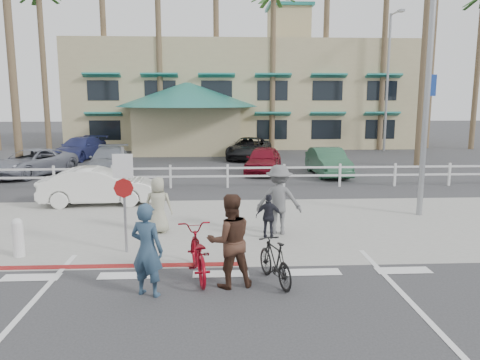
{
  "coord_description": "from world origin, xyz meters",
  "views": [
    {
      "loc": [
        -0.08,
        -8.96,
        3.73
      ],
      "look_at": [
        0.58,
        3.82,
        1.5
      ],
      "focal_mm": 35.0,
      "sensor_mm": 36.0,
      "label": 1
    }
  ],
  "objects": [
    {
      "name": "lot_car_1",
      "position": [
        -5.48,
        14.78,
        0.65
      ],
      "size": [
        2.28,
        4.67,
        1.31
      ],
      "primitive_type": "imported",
      "rotation": [
        0.0,
        0.0,
        0.1
      ],
      "color": "slate",
      "rests_on": "ground"
    },
    {
      "name": "pedestrian_a",
      "position": [
        1.65,
        3.62,
        0.97
      ],
      "size": [
        1.37,
        0.94,
        1.94
      ],
      "primitive_type": "imported",
      "rotation": [
        0.0,
        0.0,
        2.96
      ],
      "color": "slate",
      "rests_on": "ground"
    },
    {
      "name": "sidewalk_plaza",
      "position": [
        0.0,
        4.5,
        0.01
      ],
      "size": [
        22.0,
        7.0,
        0.01
      ],
      "primitive_type": "cube",
      "color": "gray",
      "rests_on": "ground"
    },
    {
      "name": "rail_fence",
      "position": [
        0.5,
        10.5,
        0.5
      ],
      "size": [
        29.4,
        0.16,
        1.0
      ],
      "primitive_type": null,
      "color": "silver",
      "rests_on": "ground"
    },
    {
      "name": "cross_street",
      "position": [
        0.0,
        8.5,
        0.0
      ],
      "size": [
        40.0,
        5.0,
        0.01
      ],
      "primitive_type": "cube",
      "color": "#333335",
      "rests_on": "ground"
    },
    {
      "name": "lot_car_2",
      "position": [
        2.31,
        14.37,
        0.68
      ],
      "size": [
        2.43,
        4.22,
        1.35
      ],
      "primitive_type": "imported",
      "rotation": [
        0.0,
        0.0,
        -0.22
      ],
      "color": "maroon",
      "rests_on": "ground"
    },
    {
      "name": "lot_car_3",
      "position": [
        5.42,
        13.56,
        0.67
      ],
      "size": [
        1.55,
        4.11,
        1.34
      ],
      "primitive_type": "imported",
      "rotation": [
        0.0,
        0.0,
        0.03
      ],
      "color": "#2B583E",
      "rests_on": "ground"
    },
    {
      "name": "palm_6",
      "position": [
        8.0,
        26.0,
        8.5
      ],
      "size": [
        4.0,
        4.0,
        17.0
      ],
      "primitive_type": null,
      "color": "#224B1D",
      "rests_on": "ground"
    },
    {
      "name": "bollard_0",
      "position": [
        -4.8,
        2.0,
        0.47
      ],
      "size": [
        0.26,
        0.26,
        0.95
      ],
      "primitive_type": null,
      "color": "silver",
      "rests_on": "ground"
    },
    {
      "name": "streetlight_0",
      "position": [
        6.5,
        5.5,
        4.5
      ],
      "size": [
        0.6,
        2.0,
        9.0
      ],
      "primitive_type": null,
      "color": "gray",
      "rests_on": "ground"
    },
    {
      "name": "lot_car_0",
      "position": [
        -9.09,
        14.17,
        0.65
      ],
      "size": [
        3.82,
        5.16,
        1.3
      ],
      "primitive_type": "imported",
      "rotation": [
        0.0,
        0.0,
        -0.4
      ],
      "color": "slate",
      "rests_on": "ground"
    },
    {
      "name": "palm_10",
      "position": [
        -10.0,
        15.0,
        6.0
      ],
      "size": [
        4.0,
        4.0,
        12.0
      ],
      "primitive_type": null,
      "color": "#224B1D",
      "rests_on": "ground"
    },
    {
      "name": "palm_4",
      "position": [
        0.0,
        26.0,
        7.5
      ],
      "size": [
        4.0,
        4.0,
        15.0
      ],
      "primitive_type": null,
      "color": "#224B1D",
      "rests_on": "ground"
    },
    {
      "name": "car_white_sedan",
      "position": [
        -4.28,
        7.62,
        0.66
      ],
      "size": [
        4.1,
        1.7,
        1.32
      ],
      "primitive_type": "imported",
      "rotation": [
        0.0,
        0.0,
        1.65
      ],
      "color": "silver",
      "rests_on": "ground"
    },
    {
      "name": "pedestrian_child",
      "position": [
        1.32,
        3.18,
        0.61
      ],
      "size": [
        0.76,
        0.44,
        1.21
      ],
      "primitive_type": "imported",
      "rotation": [
        0.0,
        0.0,
        2.94
      ],
      "color": "black",
      "rests_on": "ground"
    },
    {
      "name": "sign_post",
      "position": [
        -2.3,
        2.2,
        1.45
      ],
      "size": [
        0.5,
        0.1,
        2.9
      ],
      "primitive_type": null,
      "color": "gray",
      "rests_on": "ground"
    },
    {
      "name": "palm_5",
      "position": [
        4.0,
        25.0,
        6.5
      ],
      "size": [
        4.0,
        4.0,
        13.0
      ],
      "primitive_type": null,
      "color": "#224B1D",
      "rests_on": "ground"
    },
    {
      "name": "bike_red",
      "position": [
        -0.49,
        0.5,
        0.53
      ],
      "size": [
        1.01,
        2.1,
        1.06
      ],
      "primitive_type": "imported",
      "rotation": [
        0.0,
        0.0,
        3.3
      ],
      "color": "maroon",
      "rests_on": "ground"
    },
    {
      "name": "curb_red",
      "position": [
        -3.0,
        1.2,
        0.01
      ],
      "size": [
        7.0,
        0.25,
        0.02
      ],
      "primitive_type": "cube",
      "color": "maroon",
      "rests_on": "ground"
    },
    {
      "name": "parking_lot",
      "position": [
        0.0,
        18.0,
        0.0
      ],
      "size": [
        50.0,
        16.0,
        0.01
      ],
      "primitive_type": "cube",
      "color": "#333335",
      "rests_on": "ground"
    },
    {
      "name": "palm_2",
      "position": [
        -8.0,
        26.0,
        8.0
      ],
      "size": [
        4.0,
        4.0,
        16.0
      ],
      "primitive_type": null,
      "color": "#224B1D",
      "rests_on": "ground"
    },
    {
      "name": "building",
      "position": [
        2.0,
        31.0,
        5.65
      ],
      "size": [
        28.0,
        16.0,
        11.3
      ],
      "primitive_type": null,
      "color": "tan",
      "rests_on": "ground"
    },
    {
      "name": "info_sign",
      "position": [
        14.0,
        22.0,
        2.8
      ],
      "size": [
        1.2,
        0.16,
        5.6
      ],
      "primitive_type": null,
      "color": "navy",
      "rests_on": "ground"
    },
    {
      "name": "palm_8",
      "position": [
        16.0,
        26.0,
        7.5
      ],
      "size": [
        4.0,
        4.0,
        15.0
      ],
      "primitive_type": null,
      "color": "#224B1D",
      "rests_on": "ground"
    },
    {
      "name": "rider_black",
      "position": [
        0.18,
        -0.03,
        0.95
      ],
      "size": [
        1.05,
        0.9,
        1.9
      ],
      "primitive_type": "imported",
      "rotation": [
        0.0,
        0.0,
        3.35
      ],
      "color": "#3F261B",
      "rests_on": "ground"
    },
    {
      "name": "lot_car_4",
      "position": [
        -8.53,
        20.43,
        0.69
      ],
      "size": [
        2.9,
        5.03,
        1.37
      ],
      "primitive_type": "imported",
      "rotation": [
        0.0,
        0.0,
        -0.22
      ],
      "color": "navy",
      "rests_on": "ground"
    },
    {
      "name": "palm_9",
      "position": [
        19.0,
        25.0,
        6.5
      ],
      "size": [
        4.0,
        4.0,
        13.0
      ],
      "primitive_type": null,
      "color": "#224B1D",
      "rests_on": "ground"
    },
    {
      "name": "palm_1",
      "position": [
        -12.0,
        25.0,
        6.5
      ],
      "size": [
        4.0,
        4.0,
        13.0
      ],
      "primitive_type": null,
      "color": "#224B1D",
      "rests_on": "ground"
    },
    {
      "name": "streetlight_1",
      "position": [
        12.0,
        24.0,
        4.75
      ],
      "size": [
        0.6,
        2.0,
        9.5
      ],
      "primitive_type": null,
      "color": "gray",
      "rests_on": "ground"
    },
    {
      "name": "bike_black",
      "position": [
        1.1,
        0.08,
        0.47
      ],
      "size": [
        0.87,
        1.61,
        0.93
      ],
      "primitive_type": "imported",
      "rotation": [
        0.0,
        0.0,
        3.44
      ],
      "color": "black",
      "rests_on": "ground"
    },
    {
      "name": "ground",
      "position": [
        0.0,
        0.0,
        0.0
      ],
      "size": [
        140.0,
        140.0,
        0.0
      ],
      "primitive_type": "plane",
      "color": "#333335"
    },
    {
      "name": "palm_3",
      "position": [
        -4.0,
        25.0,
        7.0
      ],
      "size": [
        4.0,
        4.0,
        14.0
      ],
      "primitive_type": null,
      "color": "#224B1D",
      "rests_on": "ground"
    },
    {
      "name": "palm_11",
      "position": [
        11.0,
        16.0,
        7.0
      ],
      "size": [
        4.0,
        4.0,
        14.0
      ],
      "primitive_type": null,
      "color": "#224B1D",
      "rests_on": "ground"
    },
    {
      "name": "pedestrian_b",
      "position": [
        -1.71,
        3.89,
        0.8
      ],
      "size": [
        0.8,
        0.54,
        1.59
      ],
      "primitive_type": "imported",
      "rotation": [
        0.0,
        0.0,
        3.09
      ],
      "color": "#9C9C83",
      "rests_on": "ground"
    },
    {
      "name": "bike_path",
      "position": [
        0.0,
        -2.0,
        0.0
      ],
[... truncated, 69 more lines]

